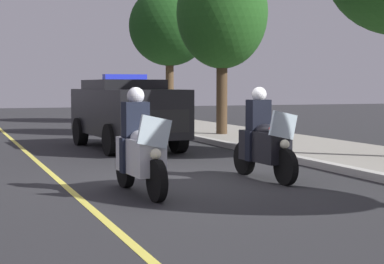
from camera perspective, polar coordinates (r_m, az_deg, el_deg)
The scene contains 8 objects.
ground_plane at distance 11.59m, azimuth 0.25°, elevation -4.49°, with size 80.00×80.00×0.00m, color #28282B.
curb_strip at distance 13.06m, azimuth 13.51°, elevation -3.29°, with size 48.00×0.24×0.15m, color #B7B5AD.
lane_stripe_center at distance 10.99m, azimuth -10.90°, elevation -5.02°, with size 48.00×0.12×0.01m, color #E0D14C.
police_motorcycle_lead_left at distance 10.27m, azimuth -4.69°, elevation -1.69°, with size 2.14×0.60×1.72m.
police_motorcycle_lead_right at distance 11.91m, azimuth 6.40°, elevation -0.89°, with size 2.14×0.60×1.72m.
police_suv at distance 17.69m, azimuth -5.89°, elevation 1.95°, with size 5.01×2.31×2.05m.
tree_far_back at distance 21.87m, azimuth 2.70°, elevation 10.51°, with size 3.08×3.08×5.97m.
tree_behind_suv at distance 29.73m, azimuth -2.02°, elevation 9.39°, with size 3.72×3.72×6.20m.
Camera 1 is at (10.70, -4.10, 1.75)m, focal length 59.85 mm.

